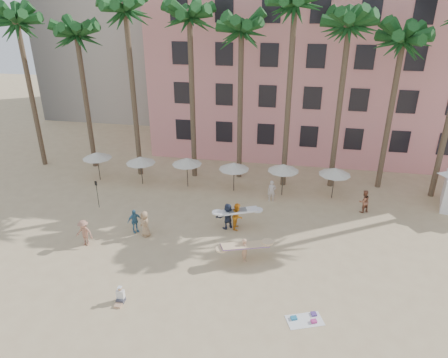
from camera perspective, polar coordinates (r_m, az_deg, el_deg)
ground at (r=22.92m, az=-1.18°, el=-15.51°), size 120.00×120.00×0.00m
pink_hotel at (r=43.86m, az=15.20°, el=14.80°), size 35.00×14.00×16.00m
palm_row at (r=32.41m, az=5.22°, el=21.24°), size 44.40×5.40×16.30m
umbrella_row at (r=32.86m, az=-2.01°, el=2.26°), size 22.50×2.70×2.73m
beach_towel at (r=21.58m, az=11.56°, el=-19.06°), size 2.04×1.57×0.14m
carrier_yellow at (r=24.58m, az=3.00°, el=-9.81°), size 2.95×1.93×1.55m
carrier_white at (r=27.72m, az=1.93°, el=-5.20°), size 2.89×1.56×1.92m
beachgoers at (r=27.79m, az=-2.98°, el=-5.39°), size 19.53×9.08×1.89m
paddle at (r=31.71m, az=-17.70°, el=-1.63°), size 0.18×0.04×2.23m
seated_man at (r=22.63m, az=-14.60°, el=-16.01°), size 0.41×0.72×0.94m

